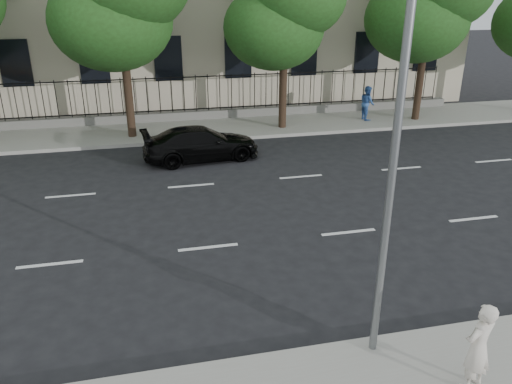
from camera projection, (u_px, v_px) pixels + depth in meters
The scene contains 9 objects.
ground at pixel (223, 301), 11.08m from camera, with size 120.00×120.00×0.00m, color black.
far_sidewalk at pixel (176, 130), 23.64m from camera, with size 60.00×4.00×0.15m, color gray.
lane_markings at pixel (198, 212), 15.35m from camera, with size 49.60×4.62×0.01m, color silver, non-canonical shape.
iron_fence at pixel (173, 110), 24.95m from camera, with size 30.00×0.50×2.20m.
street_light at pixel (386, 76), 8.00m from camera, with size 0.25×3.32×8.05m.
tree_d at pixel (285, 0), 21.85m from camera, with size 5.34×4.94×8.84m.
black_sedan at pixel (201, 144), 19.71m from camera, with size 1.86×4.57×1.33m, color black.
woman_near at pixel (478, 347), 8.22m from camera, with size 0.61×0.40×1.66m, color silver.
pedestrian_far at pixel (367, 103), 24.90m from camera, with size 0.82×0.64×1.69m, color #305698.
Camera 1 is at (-1.31, -9.20, 6.53)m, focal length 35.00 mm.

